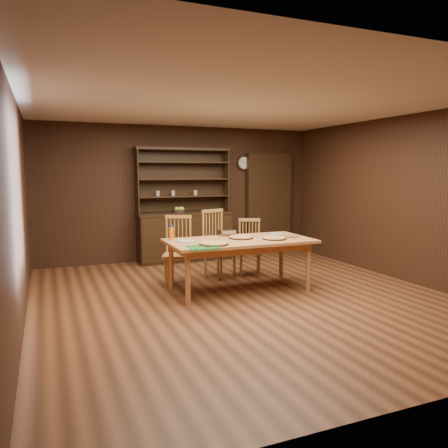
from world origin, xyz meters
name	(u,v)px	position (x,y,z in m)	size (l,w,h in m)	color
floor	(244,298)	(0.00, 0.00, 0.00)	(6.00, 6.00, 0.00)	brown
room_shell	(245,183)	(0.00, 0.00, 1.58)	(6.00, 6.00, 6.00)	silver
china_hutch	(184,230)	(0.00, 2.75, 0.60)	(1.84, 0.52, 2.17)	#311F10
doorway	(268,203)	(1.90, 2.90, 1.05)	(1.00, 0.18, 2.10)	#311F10
wall_clock	(244,163)	(1.35, 2.96, 1.90)	(0.30, 0.05, 0.30)	#311F10
dining_table	(240,244)	(0.10, 0.39, 0.68)	(2.08, 1.04, 0.75)	#C47544
chair_left	(178,247)	(-0.60, 1.16, 0.56)	(0.56, 0.54, 1.05)	#B2813D
chair_center	(216,241)	(0.09, 1.29, 0.59)	(0.57, 0.56, 1.11)	#B2813D
chair_right	(250,245)	(0.68, 1.26, 0.49)	(0.49, 0.48, 0.94)	#B2813D
pizza_left	(214,243)	(-0.40, 0.11, 0.77)	(0.40, 0.40, 0.04)	black
pizza_right	(274,238)	(0.57, 0.22, 0.77)	(0.35, 0.35, 0.04)	black
pizza_center	(241,237)	(0.16, 0.48, 0.77)	(0.37, 0.37, 0.04)	black
cooling_rack	(203,247)	(-0.62, -0.05, 0.76)	(0.35, 0.35, 0.02)	green
plate_left	(186,241)	(-0.67, 0.50, 0.76)	(0.27, 0.27, 0.02)	beige
plate_right	(276,234)	(0.84, 0.64, 0.76)	(0.25, 0.25, 0.02)	beige
foil_dish	(227,233)	(0.06, 0.78, 0.80)	(0.23, 0.17, 0.09)	silver
juice_bottle	(171,233)	(-0.83, 0.71, 0.85)	(0.07, 0.07, 0.22)	orange
pot_holder_a	(291,236)	(0.92, 0.33, 0.76)	(0.22, 0.22, 0.02)	#AB1324
pot_holder_b	(278,237)	(0.70, 0.35, 0.76)	(0.22, 0.22, 0.02)	#AB1324
fruit_bowl	(179,211)	(-0.12, 2.69, 0.98)	(0.26, 0.26, 0.12)	black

